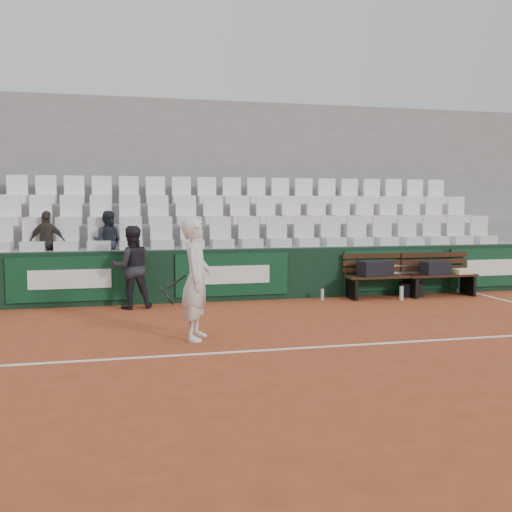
{
  "coord_description": "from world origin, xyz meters",
  "views": [
    {
      "loc": [
        -2.23,
        -6.93,
        1.84
      ],
      "look_at": [
        -0.07,
        2.4,
        1.0
      ],
      "focal_mm": 40.0,
      "sensor_mm": 36.0,
      "label": 1
    }
  ],
  "objects_px": {
    "bench_left": "(382,287)",
    "ball_kid": "(132,267)",
    "spectator_c": "(107,218)",
    "sports_bag_ground": "(411,290)",
    "spectator_b": "(47,219)",
    "bench_right": "(440,285)",
    "tennis_player": "(196,279)",
    "sports_bag_right": "(435,268)",
    "sports_bag_left": "(375,268)",
    "water_bottle_near": "(322,294)",
    "water_bottle_far": "(401,293)"
  },
  "relations": [
    {
      "from": "water_bottle_near",
      "to": "ball_kid",
      "type": "height_order",
      "value": "ball_kid"
    },
    {
      "from": "bench_left",
      "to": "ball_kid",
      "type": "bearing_deg",
      "value": -179.36
    },
    {
      "from": "bench_right",
      "to": "sports_bag_ground",
      "type": "relative_size",
      "value": 3.4
    },
    {
      "from": "bench_right",
      "to": "spectator_b",
      "type": "xyz_separation_m",
      "value": [
        -7.72,
        1.0,
        1.38
      ]
    },
    {
      "from": "bench_right",
      "to": "spectator_c",
      "type": "xyz_separation_m",
      "value": [
        -6.61,
        1.0,
        1.38
      ]
    },
    {
      "from": "sports_bag_ground",
      "to": "sports_bag_right",
      "type": "bearing_deg",
      "value": -13.33
    },
    {
      "from": "water_bottle_near",
      "to": "water_bottle_far",
      "type": "distance_m",
      "value": 1.55
    },
    {
      "from": "water_bottle_near",
      "to": "ball_kid",
      "type": "distance_m",
      "value": 3.71
    },
    {
      "from": "bench_left",
      "to": "ball_kid",
      "type": "relative_size",
      "value": 1.01
    },
    {
      "from": "tennis_player",
      "to": "ball_kid",
      "type": "distance_m",
      "value": 2.79
    },
    {
      "from": "bench_right",
      "to": "sports_bag_right",
      "type": "relative_size",
      "value": 2.55
    },
    {
      "from": "sports_bag_right",
      "to": "tennis_player",
      "type": "bearing_deg",
      "value": -152.99
    },
    {
      "from": "bench_left",
      "to": "sports_bag_right",
      "type": "distance_m",
      "value": 1.2
    },
    {
      "from": "sports_bag_left",
      "to": "spectator_c",
      "type": "xyz_separation_m",
      "value": [
        -5.2,
        0.96,
        1.0
      ]
    },
    {
      "from": "water_bottle_far",
      "to": "sports_bag_ground",
      "type": "bearing_deg",
      "value": 42.44
    },
    {
      "from": "ball_kid",
      "to": "spectator_b",
      "type": "bearing_deg",
      "value": -40.72
    },
    {
      "from": "tennis_player",
      "to": "bench_left",
      "type": "bearing_deg",
      "value": 33.67
    },
    {
      "from": "water_bottle_near",
      "to": "water_bottle_far",
      "type": "bearing_deg",
      "value": -13.62
    },
    {
      "from": "bench_left",
      "to": "bench_right",
      "type": "bearing_deg",
      "value": -1.53
    },
    {
      "from": "sports_bag_ground",
      "to": "water_bottle_far",
      "type": "height_order",
      "value": "water_bottle_far"
    },
    {
      "from": "spectator_c",
      "to": "bench_right",
      "type": "bearing_deg",
      "value": -175.12
    },
    {
      "from": "bench_left",
      "to": "sports_bag_right",
      "type": "relative_size",
      "value": 2.55
    },
    {
      "from": "bench_right",
      "to": "spectator_c",
      "type": "bearing_deg",
      "value": 171.43
    },
    {
      "from": "sports_bag_left",
      "to": "spectator_c",
      "type": "height_order",
      "value": "spectator_c"
    },
    {
      "from": "bench_left",
      "to": "sports_bag_left",
      "type": "relative_size",
      "value": 2.12
    },
    {
      "from": "sports_bag_ground",
      "to": "spectator_b",
      "type": "bearing_deg",
      "value": 172.77
    },
    {
      "from": "bench_left",
      "to": "spectator_c",
      "type": "bearing_deg",
      "value": 169.79
    },
    {
      "from": "sports_bag_left",
      "to": "sports_bag_right",
      "type": "height_order",
      "value": "sports_bag_left"
    },
    {
      "from": "tennis_player",
      "to": "spectator_c",
      "type": "xyz_separation_m",
      "value": [
        -1.27,
        3.68,
        0.76
      ]
    },
    {
      "from": "sports_bag_right",
      "to": "sports_bag_ground",
      "type": "relative_size",
      "value": 1.33
    },
    {
      "from": "bench_left",
      "to": "sports_bag_right",
      "type": "height_order",
      "value": "sports_bag_right"
    },
    {
      "from": "water_bottle_far",
      "to": "tennis_player",
      "type": "relative_size",
      "value": 0.16
    },
    {
      "from": "spectator_b",
      "to": "sports_bag_ground",
      "type": "bearing_deg",
      "value": -172.13
    },
    {
      "from": "water_bottle_near",
      "to": "spectator_b",
      "type": "xyz_separation_m",
      "value": [
        -5.2,
        0.93,
        1.49
      ]
    },
    {
      "from": "ball_kid",
      "to": "bench_right",
      "type": "bearing_deg",
      "value": 172.85
    },
    {
      "from": "bench_right",
      "to": "water_bottle_far",
      "type": "distance_m",
      "value": 1.06
    },
    {
      "from": "bench_left",
      "to": "spectator_c",
      "type": "height_order",
      "value": "spectator_c"
    },
    {
      "from": "water_bottle_near",
      "to": "spectator_b",
      "type": "distance_m",
      "value": 5.49
    },
    {
      "from": "bench_right",
      "to": "bench_left",
      "type": "bearing_deg",
      "value": 178.47
    },
    {
      "from": "tennis_player",
      "to": "ball_kid",
      "type": "relative_size",
      "value": 1.13
    },
    {
      "from": "tennis_player",
      "to": "bench_right",
      "type": "bearing_deg",
      "value": 26.65
    },
    {
      "from": "sports_bag_left",
      "to": "sports_bag_ground",
      "type": "height_order",
      "value": "sports_bag_left"
    },
    {
      "from": "spectator_c",
      "to": "spectator_b",
      "type": "bearing_deg",
      "value": 13.45
    },
    {
      "from": "water_bottle_far",
      "to": "tennis_player",
      "type": "bearing_deg",
      "value": -151.17
    },
    {
      "from": "bench_right",
      "to": "sports_bag_ground",
      "type": "bearing_deg",
      "value": 171.1
    },
    {
      "from": "bench_right",
      "to": "water_bottle_near",
      "type": "relative_size",
      "value": 6.76
    },
    {
      "from": "sports_bag_left",
      "to": "water_bottle_near",
      "type": "bearing_deg",
      "value": 178.48
    },
    {
      "from": "bench_right",
      "to": "sports_bag_right",
      "type": "distance_m",
      "value": 0.38
    },
    {
      "from": "spectator_c",
      "to": "tennis_player",
      "type": "bearing_deg",
      "value": 122.48
    },
    {
      "from": "sports_bag_right",
      "to": "water_bottle_near",
      "type": "relative_size",
      "value": 2.66
    }
  ]
}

